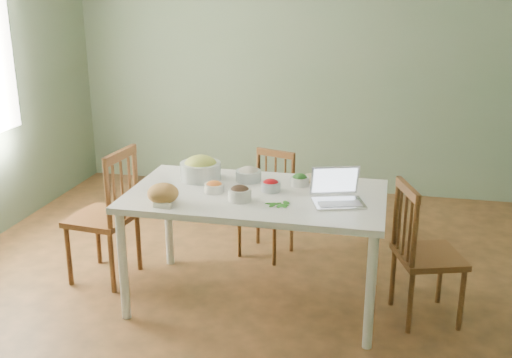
% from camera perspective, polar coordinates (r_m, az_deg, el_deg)
% --- Properties ---
extents(floor, '(5.00, 5.00, 0.00)m').
position_cam_1_polar(floor, '(4.47, -0.02, -11.02)').
color(floor, '#45311E').
rests_on(floor, ground).
extents(wall_back, '(5.00, 0.00, 2.70)m').
position_cam_1_polar(wall_back, '(6.42, 4.97, 10.67)').
color(wall_back, slate).
rests_on(wall_back, ground).
extents(wall_front, '(5.00, 0.00, 2.70)m').
position_cam_1_polar(wall_front, '(1.77, -18.44, -10.76)').
color(wall_front, slate).
rests_on(wall_front, ground).
extents(dining_table, '(1.73, 0.97, 0.81)m').
position_cam_1_polar(dining_table, '(4.25, 0.00, -6.48)').
color(dining_table, white).
rests_on(dining_table, floor).
extents(chair_far, '(0.47, 0.46, 0.86)m').
position_cam_1_polar(chair_far, '(4.96, 0.93, -2.50)').
color(chair_far, '#3E2113').
rests_on(chair_far, floor).
extents(chair_left, '(0.48, 0.50, 1.02)m').
position_cam_1_polar(chair_left, '(4.69, -14.28, -3.26)').
color(chair_left, '#3E2113').
rests_on(chair_left, floor).
extents(chair_right, '(0.51, 0.52, 0.95)m').
position_cam_1_polar(chair_right, '(4.17, 15.92, -6.67)').
color(chair_right, '#3E2113').
rests_on(chair_right, floor).
extents(bread_boule, '(0.21, 0.21, 0.13)m').
position_cam_1_polar(bread_boule, '(3.94, -8.71, -1.34)').
color(bread_boule, '#AA843F').
rests_on(bread_boule, dining_table).
extents(butter_stick, '(0.12, 0.05, 0.03)m').
position_cam_1_polar(butter_stick, '(3.87, -8.75, -2.48)').
color(butter_stick, silver).
rests_on(butter_stick, dining_table).
extents(bowl_squash, '(0.37, 0.37, 0.17)m').
position_cam_1_polar(bowl_squash, '(4.38, -5.21, 1.03)').
color(bowl_squash, gold).
rests_on(bowl_squash, dining_table).
extents(bowl_carrot, '(0.14, 0.14, 0.08)m').
position_cam_1_polar(bowl_carrot, '(4.12, -3.94, -0.73)').
color(bowl_carrot, orange).
rests_on(bowl_carrot, dining_table).
extents(bowl_onion, '(0.21, 0.21, 0.10)m').
position_cam_1_polar(bowl_onion, '(4.34, -0.71, 0.46)').
color(bowl_onion, beige).
rests_on(bowl_onion, dining_table).
extents(bowl_mushroom, '(0.18, 0.18, 0.10)m').
position_cam_1_polar(bowl_mushroom, '(3.95, -1.54, -1.35)').
color(bowl_mushroom, black).
rests_on(bowl_mushroom, dining_table).
extents(bowl_redpep, '(0.17, 0.17, 0.08)m').
position_cam_1_polar(bowl_redpep, '(4.14, 1.39, -0.58)').
color(bowl_redpep, '#CA0009').
rests_on(bowl_redpep, dining_table).
extents(bowl_broccoli, '(0.16, 0.16, 0.08)m').
position_cam_1_polar(bowl_broccoli, '(4.25, 4.12, -0.07)').
color(bowl_broccoli, '#1D611E').
rests_on(bowl_broccoli, dining_table).
extents(flatbread, '(0.23, 0.23, 0.02)m').
position_cam_1_polar(flatbread, '(4.39, 5.51, 0.06)').
color(flatbread, tan).
rests_on(flatbread, dining_table).
extents(basil_bunch, '(0.18, 0.18, 0.02)m').
position_cam_1_polar(basil_bunch, '(3.89, 2.00, -2.26)').
color(basil_bunch, '#27681C').
rests_on(basil_bunch, dining_table).
extents(laptop, '(0.39, 0.36, 0.22)m').
position_cam_1_polar(laptop, '(3.90, 7.81, -0.85)').
color(laptop, silver).
rests_on(laptop, dining_table).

